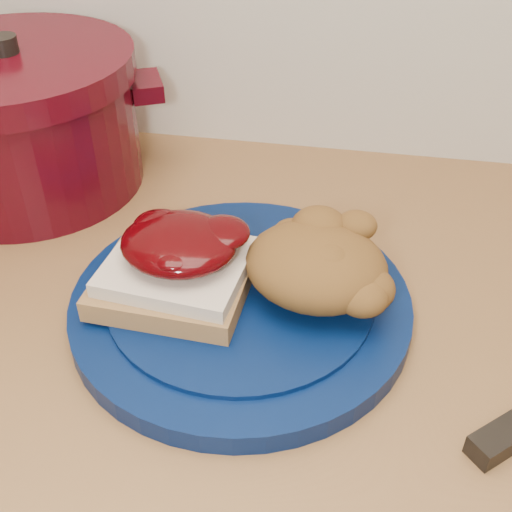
# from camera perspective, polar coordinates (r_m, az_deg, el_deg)

# --- Properties ---
(plate) EXTENTS (0.34, 0.34, 0.02)m
(plate) POSITION_cam_1_polar(r_m,az_deg,el_deg) (0.57, -1.35, -4.31)
(plate) COLOR #04143D
(plate) RESTS_ON wood_countertop
(sandwich) EXTENTS (0.13, 0.12, 0.06)m
(sandwich) POSITION_cam_1_polar(r_m,az_deg,el_deg) (0.55, -7.09, -0.69)
(sandwich) COLOR olive
(sandwich) RESTS_ON plate
(stuffing_mound) EXTENTS (0.14, 0.12, 0.06)m
(stuffing_mound) POSITION_cam_1_polar(r_m,az_deg,el_deg) (0.54, 5.35, -0.88)
(stuffing_mound) COLOR brown
(stuffing_mound) RESTS_ON plate
(dutch_oven) EXTENTS (0.35, 0.35, 0.17)m
(dutch_oven) POSITION_cam_1_polar(r_m,az_deg,el_deg) (0.76, -20.18, 11.30)
(dutch_oven) COLOR #3B050E
(dutch_oven) RESTS_ON wood_countertop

